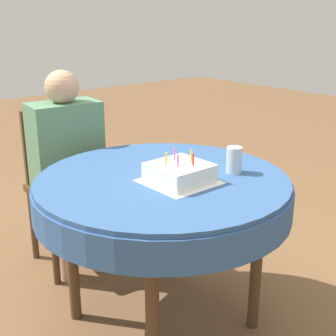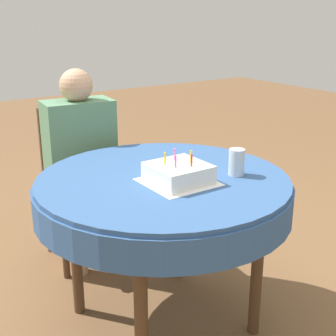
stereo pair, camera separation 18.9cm
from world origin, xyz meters
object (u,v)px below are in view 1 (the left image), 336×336
(chair, at_px, (64,181))
(person, at_px, (68,154))
(drinking_glass, at_px, (234,160))
(birthday_cake, at_px, (180,173))

(chair, bearing_deg, person, -90.00)
(chair, distance_m, drinking_glass, 1.04)
(person, xyz_separation_m, drinking_glass, (0.30, -0.87, 0.12))
(person, xyz_separation_m, birthday_cake, (0.06, -0.81, 0.10))
(chair, xyz_separation_m, drinking_glass, (0.30, -0.96, 0.29))
(drinking_glass, bearing_deg, birthday_cake, 165.70)
(person, bearing_deg, chair, 90.00)
(chair, distance_m, birthday_cake, 0.94)
(chair, xyz_separation_m, birthday_cake, (0.05, -0.90, 0.27))
(chair, height_order, drinking_glass, chair)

